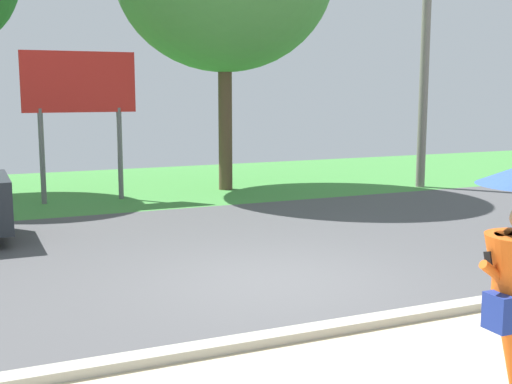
{
  "coord_description": "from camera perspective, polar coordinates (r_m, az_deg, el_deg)",
  "views": [
    {
      "loc": [
        -3.83,
        -7.99,
        2.61
      ],
      "look_at": [
        0.13,
        1.0,
        1.1
      ],
      "focal_mm": 46.57,
      "sensor_mm": 36.0,
      "label": 1
    }
  ],
  "objects": [
    {
      "name": "ground_plane",
      "position": [
        11.89,
        -4.39,
        -4.21
      ],
      "size": [
        40.0,
        22.0,
        0.2
      ],
      "color": "#4C4C4F"
    },
    {
      "name": "roadside_billboard",
      "position": [
        16.09,
        -14.92,
        8.23
      ],
      "size": [
        2.6,
        0.12,
        3.5
      ],
      "color": "slate",
      "rests_on": "ground_plane"
    },
    {
      "name": "utility_pole",
      "position": [
        18.52,
        14.32,
        11.74
      ],
      "size": [
        1.8,
        0.24,
        6.98
      ],
      "color": "gray",
      "rests_on": "ground_plane"
    }
  ]
}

